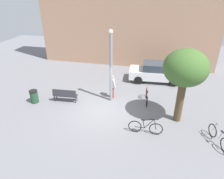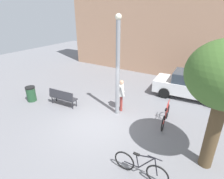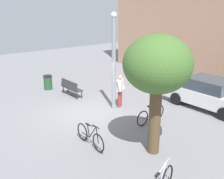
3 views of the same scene
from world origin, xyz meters
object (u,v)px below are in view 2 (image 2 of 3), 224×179
trash_bin (31,94)px  lamppost (118,66)px  person_by_lamppost (121,93)px  bicycle_red (166,117)px  bicycle_black (140,167)px  park_bench (62,96)px  parked_car_white (191,85)px

trash_bin → lamppost: bearing=16.1°
person_by_lamppost → bicycle_red: 2.43m
bicycle_red → trash_bin: bicycle_red is taller
person_by_lamppost → trash_bin: size_ratio=1.91×
bicycle_black → trash_bin: 7.64m
park_bench → bicycle_red: bicycle_red is taller
trash_bin → park_bench: bearing=15.5°
bicycle_black → parked_car_white: parked_car_white is taller
lamppost → bicycle_red: (2.37, 0.33, -2.13)m
person_by_lamppost → parked_car_white: person_by_lamppost is taller
lamppost → trash_bin: bearing=-163.9°
person_by_lamppost → bicycle_black: (2.56, -3.37, -0.58)m
lamppost → trash_bin: size_ratio=5.43×
lamppost → bicycle_red: lamppost is taller
trash_bin → person_by_lamppost: bearing=20.3°
trash_bin → parked_car_white: bearing=34.6°
bicycle_red → trash_bin: bearing=-166.5°
bicycle_red → bicycle_black: bearing=-86.6°
lamppost → person_by_lamppost: (0.00, 0.40, -1.54)m
bicycle_black → parked_car_white: 6.88m
person_by_lamppost → park_bench: size_ratio=1.02×
bicycle_red → parked_car_white: bearing=83.2°
park_bench → parked_car_white: size_ratio=0.38×
park_bench → trash_bin: size_ratio=1.87×
lamppost → bicycle_black: 4.46m
bicycle_black → trash_bin: bearing=168.3°
person_by_lamppost → park_bench: 3.25m
lamppost → parked_car_white: (2.79, 3.90, -1.74)m
park_bench → bicycle_red: size_ratio=0.90×
park_bench → bicycle_black: size_ratio=0.90×
person_by_lamppost → parked_car_white: size_ratio=0.39×
parked_car_white → lamppost: bearing=-125.6°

